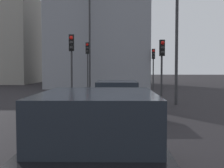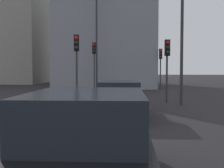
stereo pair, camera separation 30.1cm
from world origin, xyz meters
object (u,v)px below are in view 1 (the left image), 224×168
car_grey_lead (117,99)px  traffic_light_near_left (88,57)px  traffic_light_far_right (162,57)px  traffic_light_near_right (72,54)px  street_lamp_far (177,22)px  traffic_light_far_left (153,60)px  street_lamp_kerbside (90,30)px  car_black_second (99,148)px

car_grey_lead → traffic_light_near_left: (11.57, 2.50, 2.15)m
traffic_light_near_left → traffic_light_far_right: 8.44m
traffic_light_near_right → traffic_light_far_right: 5.03m
car_grey_lead → street_lamp_far: size_ratio=0.63×
traffic_light_near_left → street_lamp_far: size_ratio=0.53×
traffic_light_far_left → street_lamp_kerbside: size_ratio=0.40×
car_grey_lead → car_black_second: bearing=177.7°
traffic_light_near_left → traffic_light_far_left: bearing=123.4°
traffic_light_far_right → street_lamp_kerbside: bearing=-158.1°
car_black_second → street_lamp_kerbside: (21.45, 2.42, 4.43)m
traffic_light_near_right → traffic_light_far_left: 11.74m
street_lamp_far → car_black_second: bearing=164.3°
car_black_second → traffic_light_near_right: traffic_light_near_right is taller
street_lamp_kerbside → traffic_light_near_right: bearing=-179.9°
street_lamp_kerbside → traffic_light_far_right: bearing=-151.0°
car_black_second → car_grey_lead: bearing=-2.0°
car_grey_lead → street_lamp_kerbside: (13.80, 2.57, 4.51)m
traffic_light_near_right → street_lamp_kerbside: (9.51, 0.01, 2.49)m
car_black_second → traffic_light_far_right: (12.39, -2.60, 1.77)m
traffic_light_near_left → traffic_light_far_right: traffic_light_near_left is taller
traffic_light_far_right → street_lamp_kerbside: size_ratio=0.39×
traffic_light_near_left → street_lamp_far: 9.56m
car_black_second → traffic_light_far_right: 12.78m
traffic_light_near_right → traffic_light_far_right: traffic_light_near_right is taller
traffic_light_near_right → street_lamp_far: (-0.32, -5.67, 1.65)m
street_lamp_kerbside → traffic_light_far_left: bearing=-81.6°
traffic_light_near_right → street_lamp_kerbside: size_ratio=0.42×
car_grey_lead → traffic_light_far_right: size_ratio=1.33×
street_lamp_kerbside → street_lamp_far: size_ratio=1.22×
traffic_light_far_right → traffic_light_near_left: bearing=-151.1°
car_grey_lead → traffic_light_near_left: bearing=11.0°
traffic_light_far_left → car_black_second: bearing=-7.4°
car_grey_lead → traffic_light_far_left: bearing=-12.9°
street_lamp_kerbside → street_lamp_far: 11.38m
car_black_second → traffic_light_near_right: bearing=10.5°
traffic_light_near_left → street_lamp_kerbside: street_lamp_kerbside is taller
traffic_light_near_right → traffic_light_far_left: bearing=146.4°
car_grey_lead → street_lamp_far: (3.98, -3.11, 3.67)m
traffic_light_far_left → traffic_light_near_right: bearing=-27.6°
car_black_second → traffic_light_near_right: size_ratio=1.27×
car_grey_lead → traffic_light_far_right: traffic_light_far_right is taller
traffic_light_near_right → street_lamp_kerbside: street_lamp_kerbside is taller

